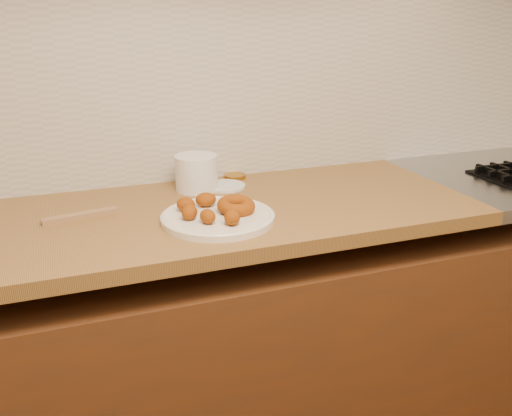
# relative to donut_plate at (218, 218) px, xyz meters

# --- Properties ---
(wall_back) EXTENTS (4.00, 0.02, 2.70)m
(wall_back) POSITION_rel_donut_plate_xyz_m (0.26, 0.41, 0.44)
(wall_back) COLOR tan
(wall_back) RESTS_ON ground
(base_cabinet) EXTENTS (3.60, 0.60, 0.77)m
(base_cabinet) POSITION_rel_donut_plate_xyz_m (0.26, 0.10, -0.52)
(base_cabinet) COLOR #582D12
(base_cabinet) RESTS_ON floor
(butcher_block) EXTENTS (2.30, 0.62, 0.04)m
(butcher_block) POSITION_rel_donut_plate_xyz_m (-0.39, 0.10, -0.03)
(butcher_block) COLOR olive
(butcher_block) RESTS_ON base_cabinet
(backsplash) EXTENTS (3.60, 0.02, 0.60)m
(backsplash) POSITION_rel_donut_plate_xyz_m (0.26, 0.40, 0.29)
(backsplash) COLOR beige
(backsplash) RESTS_ON wall_back
(donut_plate) EXTENTS (0.30, 0.30, 0.02)m
(donut_plate) POSITION_rel_donut_plate_xyz_m (0.00, 0.00, 0.00)
(donut_plate) COLOR white
(donut_plate) RESTS_ON butcher_block
(ring_donut) EXTENTS (0.14, 0.15, 0.05)m
(ring_donut) POSITION_rel_donut_plate_xyz_m (0.05, 0.00, 0.03)
(ring_donut) COLOR #994700
(ring_donut) RESTS_ON donut_plate
(fried_dough_chunks) EXTENTS (0.14, 0.21, 0.04)m
(fried_dough_chunks) POSITION_rel_donut_plate_xyz_m (-0.04, 0.01, 0.03)
(fried_dough_chunks) COLOR #994700
(fried_dough_chunks) RESTS_ON donut_plate
(plastic_tub) EXTENTS (0.16, 0.16, 0.11)m
(plastic_tub) POSITION_rel_donut_plate_xyz_m (0.01, 0.28, 0.05)
(plastic_tub) COLOR white
(plastic_tub) RESTS_ON butcher_block
(tub_lid) EXTENTS (0.16, 0.16, 0.01)m
(tub_lid) POSITION_rel_donut_plate_xyz_m (0.10, 0.27, -0.00)
(tub_lid) COLOR silver
(tub_lid) RESTS_ON butcher_block
(brass_jar_lid) EXTENTS (0.07, 0.07, 0.01)m
(brass_jar_lid) POSITION_rel_donut_plate_xyz_m (0.16, 0.36, -0.00)
(brass_jar_lid) COLOR #B68127
(brass_jar_lid) RESTS_ON butcher_block
(wooden_utensil) EXTENTS (0.20, 0.06, 0.02)m
(wooden_utensil) POSITION_rel_donut_plate_xyz_m (-0.34, 0.14, -0.00)
(wooden_utensil) COLOR olive
(wooden_utensil) RESTS_ON butcher_block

